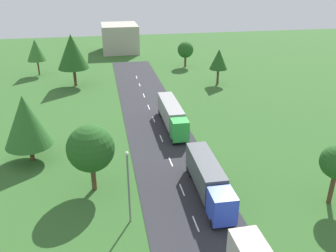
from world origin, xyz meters
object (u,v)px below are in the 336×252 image
truck_third (172,114)px  tree_birch (72,52)px  lamppost_second (128,184)px  truck_second (208,179)px  tree_elm (185,50)px  tree_pine (219,59)px  tree_lime (36,50)px  tree_ash (26,121)px  distant_building (120,38)px  tree_oak (91,149)px

truck_third → tree_birch: (-16.41, 26.15, 5.32)m
lamppost_second → truck_second: bearing=17.5°
tree_elm → tree_birch: bearing=-156.7°
lamppost_second → truck_third: bearing=68.3°
tree_birch → tree_pine: tree_birch is taller
lamppost_second → tree_elm: bearing=71.4°
lamppost_second → tree_lime: 61.31m
tree_ash → truck_second: bearing=-30.6°
tree_birch → distant_building: size_ratio=0.83×
tree_oak → tree_lime: bearing=104.1°
lamppost_second → tree_pine: (23.61, 43.43, 1.13)m
tree_elm → tree_lime: bearing=-177.9°
truck_third → tree_ash: (-20.50, -7.15, 3.48)m
truck_second → tree_birch: bearing=110.0°
truck_third → tree_oak: size_ratio=1.71×
tree_oak → tree_ash: bearing=133.6°
lamppost_second → tree_lime: size_ratio=0.92×
tree_birch → tree_lime: size_ratio=1.30×
truck_second → tree_oak: tree_oak is taller
tree_ash → distant_building: size_ratio=0.67×
lamppost_second → tree_pine: bearing=61.5°
tree_pine → tree_elm: tree_pine is taller
tree_elm → distant_building: bearing=124.1°
truck_second → tree_birch: size_ratio=1.09×
truck_second → tree_elm: (11.26, 57.50, 2.22)m
truck_third → lamppost_second: 23.99m
tree_oak → tree_pine: 45.84m
truck_third → tree_pine: 26.10m
tree_birch → distant_building: 37.21m
tree_birch → tree_ash: (-4.10, -33.30, -1.84)m
tree_pine → tree_ash: (-35.28, -28.39, 0.10)m
tree_ash → tree_lime: size_ratio=1.05×
tree_lime → distant_building: (21.36, 24.35, -1.93)m
distant_building → truck_third: bearing=-86.1°
tree_birch → tree_elm: size_ratio=1.72×
truck_third → tree_lime: 44.94m
tree_birch → tree_pine: 31.63m
tree_elm → tree_ash: tree_ash is taller
tree_birch → tree_pine: size_ratio=1.43×
truck_second → tree_pine: (14.61, 40.60, 3.40)m
lamppost_second → tree_oak: size_ratio=1.00×
lamppost_second → tree_birch: (-7.58, 48.34, 3.08)m
truck_third → tree_pine: (14.78, 21.24, 3.38)m
truck_second → lamppost_second: size_ratio=1.53×
tree_pine → tree_oak: bearing=-126.3°
truck_second → tree_oak: 13.43m
truck_second → lamppost_second: bearing=-162.5°
lamppost_second → tree_birch: bearing=98.9°
lamppost_second → distant_building: 83.45m
lamppost_second → tree_ash: 19.08m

